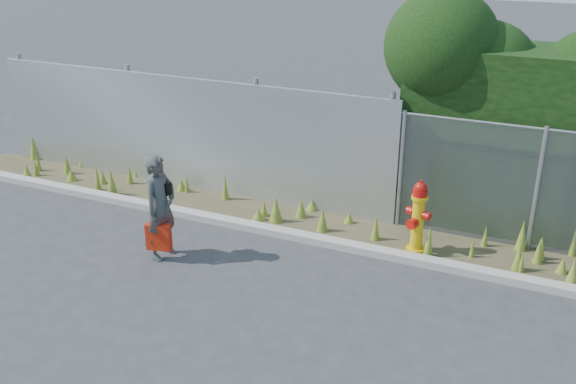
# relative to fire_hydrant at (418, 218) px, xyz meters

# --- Properties ---
(ground) EXTENTS (80.00, 80.00, 0.00)m
(ground) POSITION_rel_fire_hydrant_xyz_m (-1.57, -2.17, -0.59)
(ground) COLOR #323234
(ground) RESTS_ON ground
(curb) EXTENTS (16.00, 0.22, 0.12)m
(curb) POSITION_rel_fire_hydrant_xyz_m (-1.57, -0.37, -0.53)
(curb) COLOR gray
(curb) RESTS_ON ground
(weed_strip) EXTENTS (16.00, 1.31, 0.55)m
(weed_strip) POSITION_rel_fire_hydrant_xyz_m (-2.22, 0.30, -0.44)
(weed_strip) COLOR #413A25
(weed_strip) RESTS_ON ground
(corrugated_fence) EXTENTS (8.50, 0.21, 2.30)m
(corrugated_fence) POSITION_rel_fire_hydrant_xyz_m (-4.82, 0.83, 0.51)
(corrugated_fence) COLOR #A9ACB0
(corrugated_fence) RESTS_ON ground
(fire_hydrant) EXTENTS (0.41, 0.36, 1.22)m
(fire_hydrant) POSITION_rel_fire_hydrant_xyz_m (0.00, 0.00, 0.00)
(fire_hydrant) COLOR #DDAD0B
(fire_hydrant) RESTS_ON ground
(woman) EXTENTS (0.45, 0.64, 1.67)m
(woman) POSITION_rel_fire_hydrant_xyz_m (-3.56, -1.76, 0.25)
(woman) COLOR #0F6158
(woman) RESTS_ON ground
(red_tote_bag) EXTENTS (0.38, 0.14, 0.50)m
(red_tote_bag) POSITION_rel_fire_hydrant_xyz_m (-3.54, -1.90, -0.19)
(red_tote_bag) COLOR #A10C09
(black_shoulder_bag) EXTENTS (0.26, 0.11, 0.19)m
(black_shoulder_bag) POSITION_rel_fire_hydrant_xyz_m (-3.56, -1.64, 0.53)
(black_shoulder_bag) COLOR black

